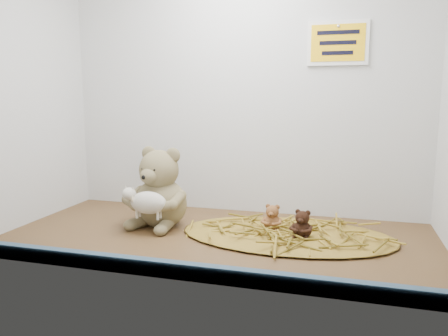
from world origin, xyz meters
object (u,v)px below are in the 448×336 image
(toy_lamb, at_px, (148,203))
(mini_teddy_tan, at_px, (272,216))
(mini_teddy_brown, at_px, (302,223))
(main_teddy, at_px, (160,187))

(toy_lamb, relative_size, mini_teddy_tan, 1.85)
(toy_lamb, xyz_separation_m, mini_teddy_brown, (0.43, 0.06, -0.04))
(toy_lamb, bearing_deg, mini_teddy_tan, 16.86)
(main_teddy, relative_size, mini_teddy_tan, 3.18)
(toy_lamb, bearing_deg, mini_teddy_brown, 7.60)
(main_teddy, height_order, toy_lamb, main_teddy)
(main_teddy, height_order, mini_teddy_brown, main_teddy)
(toy_lamb, height_order, mini_teddy_tan, toy_lamb)
(toy_lamb, bearing_deg, main_teddy, 90.00)
(mini_teddy_tan, height_order, mini_teddy_brown, mini_teddy_brown)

